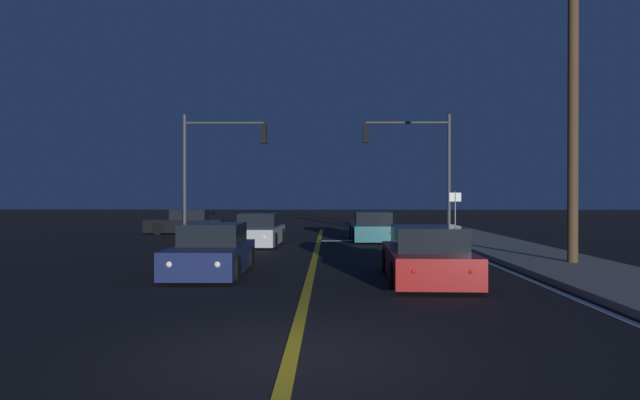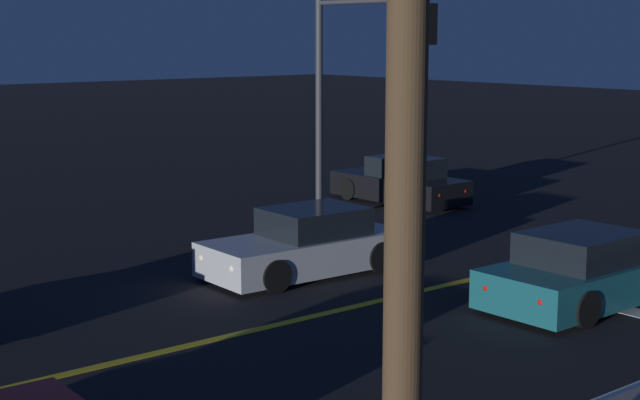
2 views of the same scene
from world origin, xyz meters
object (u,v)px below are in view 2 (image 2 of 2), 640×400
car_parked_curb_teal (587,272)px  car_far_approaching_black (401,183)px  traffic_signal_far_left (356,69)px  car_side_waiting_silver (307,245)px

car_parked_curb_teal → car_far_approaching_black: size_ratio=1.05×
car_parked_curb_teal → traffic_signal_far_left: 8.34m
car_far_approaching_black → traffic_signal_far_left: (2.27, -3.75, 3.41)m
car_far_approaching_black → traffic_signal_far_left: size_ratio=0.70×
traffic_signal_far_left → car_side_waiting_silver: bearing=-54.2°
car_far_approaching_black → car_parked_curb_teal: bearing=-117.2°
car_side_waiting_silver → car_parked_curb_teal: bearing=-150.9°
car_far_approaching_black → traffic_signal_far_left: 5.55m
car_parked_curb_teal → car_side_waiting_silver: (-4.94, -2.55, -0.00)m
car_parked_curb_teal → traffic_signal_far_left: (-7.54, 1.05, 3.41)m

